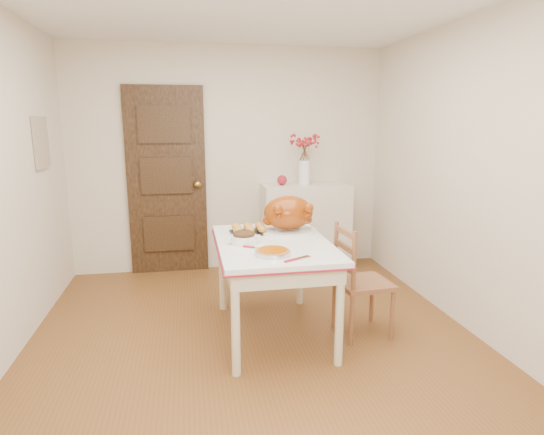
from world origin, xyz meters
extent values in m
cube|color=brown|center=(0.00, 0.00, 0.00)|extent=(3.50, 4.00, 0.00)
cube|color=beige|center=(0.00, 2.00, 1.25)|extent=(3.50, 0.00, 2.50)
cube|color=beige|center=(0.00, -2.00, 1.25)|extent=(3.50, 0.00, 2.50)
cube|color=beige|center=(1.75, 0.00, 1.25)|extent=(0.00, 4.00, 2.50)
cube|color=black|center=(-0.70, 1.97, 1.03)|extent=(0.85, 0.06, 2.06)
cube|color=#CABF90|center=(-1.73, 1.20, 1.50)|extent=(0.03, 0.35, 0.45)
cube|color=beige|center=(0.84, 1.78, 0.49)|extent=(0.98, 0.44, 0.98)
sphere|color=maroon|center=(0.56, 1.78, 1.04)|extent=(0.11, 0.11, 0.11)
cylinder|color=#A44500|center=(0.09, -0.15, 0.80)|extent=(0.29, 0.29, 0.05)
cylinder|color=white|center=(0.24, 0.68, 0.82)|extent=(0.07, 0.07, 0.10)
camera|label=1|loc=(-0.48, -3.15, 1.69)|focal=30.00mm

